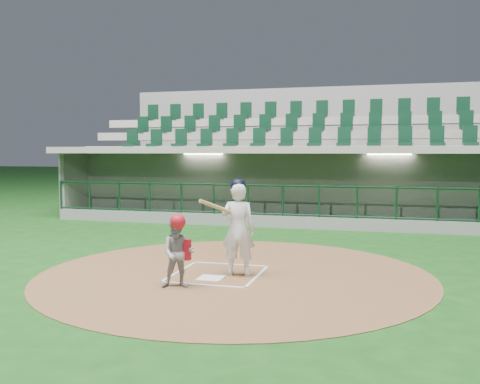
% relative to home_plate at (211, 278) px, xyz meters
% --- Properties ---
extents(ground, '(120.00, 120.00, 0.00)m').
position_rel_home_plate_xyz_m(ground, '(0.00, 0.70, -0.02)').
color(ground, '#124113').
rests_on(ground, ground).
extents(dirt_circle, '(7.20, 7.20, 0.01)m').
position_rel_home_plate_xyz_m(dirt_circle, '(0.30, 0.50, -0.02)').
color(dirt_circle, brown).
rests_on(dirt_circle, ground).
extents(home_plate, '(0.43, 0.43, 0.02)m').
position_rel_home_plate_xyz_m(home_plate, '(0.00, 0.00, 0.00)').
color(home_plate, white).
rests_on(home_plate, dirt_circle).
extents(batter_box_chalk, '(1.55, 1.80, 0.01)m').
position_rel_home_plate_xyz_m(batter_box_chalk, '(0.00, 0.40, -0.00)').
color(batter_box_chalk, white).
rests_on(batter_box_chalk, ground).
extents(dugout_structure, '(16.40, 3.70, 3.00)m').
position_rel_home_plate_xyz_m(dugout_structure, '(0.19, 8.53, 0.94)').
color(dugout_structure, gray).
rests_on(dugout_structure, ground).
extents(seating_deck, '(17.00, 6.72, 5.15)m').
position_rel_home_plate_xyz_m(seating_deck, '(0.00, 11.61, 1.40)').
color(seating_deck, gray).
rests_on(seating_deck, ground).
extents(batter, '(0.86, 0.87, 1.76)m').
position_rel_home_plate_xyz_m(batter, '(0.39, 0.39, 0.87)').
color(batter, white).
rests_on(batter, dirt_circle).
extents(catcher, '(0.65, 0.57, 1.22)m').
position_rel_home_plate_xyz_m(catcher, '(-0.33, -0.70, 0.59)').
color(catcher, gray).
rests_on(catcher, dirt_circle).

